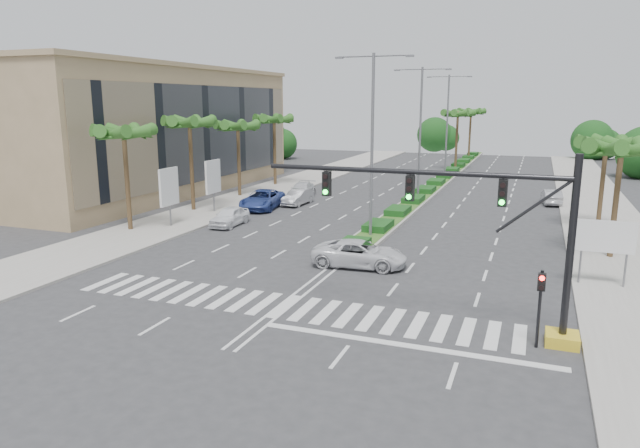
% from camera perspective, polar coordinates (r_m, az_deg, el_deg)
% --- Properties ---
extents(ground, '(160.00, 160.00, 0.00)m').
position_cam_1_polar(ground, '(25.87, -3.58, -8.23)').
color(ground, '#333335').
rests_on(ground, ground).
extents(footpath_right, '(6.00, 120.00, 0.15)m').
position_cam_1_polar(footpath_right, '(43.28, 27.13, -1.10)').
color(footpath_right, gray).
rests_on(footpath_right, ground).
extents(footpath_left, '(6.00, 120.00, 0.15)m').
position_cam_1_polar(footpath_left, '(49.88, -10.02, 1.66)').
color(footpath_left, gray).
rests_on(footpath_left, ground).
extents(median, '(2.20, 75.00, 0.20)m').
position_cam_1_polar(median, '(68.38, 12.22, 4.40)').
color(median, gray).
rests_on(median, ground).
extents(median_grass, '(1.80, 75.00, 0.04)m').
position_cam_1_polar(median_grass, '(68.37, 12.23, 4.50)').
color(median_grass, '#2E5E20').
rests_on(median_grass, median).
extents(building, '(12.00, 36.00, 12.00)m').
position_cam_1_polar(building, '(60.18, -16.24, 8.82)').
color(building, tan).
rests_on(building, ground).
extents(signal_gantry, '(12.60, 1.20, 7.20)m').
position_cam_1_polar(signal_gantry, '(22.74, 18.11, -2.56)').
color(signal_gantry, gold).
rests_on(signal_gantry, ground).
extents(pedestrian_signal, '(0.28, 0.36, 3.00)m').
position_cam_1_polar(pedestrian_signal, '(22.48, 21.18, -6.73)').
color(pedestrian_signal, black).
rests_on(pedestrian_signal, ground).
extents(direction_sign, '(2.70, 0.11, 3.40)m').
position_cam_1_polar(direction_sign, '(30.92, 26.64, -1.38)').
color(direction_sign, slate).
rests_on(direction_sign, ground).
extents(billboard_near, '(0.18, 2.10, 4.35)m').
position_cam_1_polar(billboard_near, '(42.44, -14.87, 3.57)').
color(billboard_near, slate).
rests_on(billboard_near, ground).
extents(billboard_far, '(0.18, 2.10, 4.35)m').
position_cam_1_polar(billboard_far, '(47.39, -10.66, 4.63)').
color(billboard_far, slate).
rests_on(billboard_far, ground).
extents(palm_left_near, '(4.57, 4.68, 7.55)m').
position_cam_1_polar(palm_left_near, '(41.72, -19.02, 8.33)').
color(palm_left_near, brown).
rests_on(palm_left_near, ground).
extents(palm_left_mid, '(4.57, 4.68, 7.95)m').
position_cam_1_polar(palm_left_mid, '(48.12, -12.91, 9.56)').
color(palm_left_mid, brown).
rests_on(palm_left_mid, ground).
extents(palm_left_far, '(4.57, 4.68, 7.35)m').
position_cam_1_polar(palm_left_far, '(54.98, -8.22, 9.42)').
color(palm_left_far, brown).
rests_on(palm_left_far, ground).
extents(palm_left_end, '(4.57, 4.68, 7.75)m').
position_cam_1_polar(palm_left_end, '(62.08, -4.60, 10.16)').
color(palm_left_end, brown).
rests_on(palm_left_end, ground).
extents(palm_right_near, '(4.57, 4.68, 7.05)m').
position_cam_1_polar(palm_right_near, '(36.42, 27.90, 6.35)').
color(palm_right_near, brown).
rests_on(palm_right_near, ground).
extents(palm_right_far, '(4.57, 4.68, 6.75)m').
position_cam_1_polar(palm_right_far, '(44.37, 26.69, 6.89)').
color(palm_right_far, brown).
rests_on(palm_right_far, ground).
extents(palm_median_a, '(4.57, 4.68, 8.05)m').
position_cam_1_polar(palm_median_a, '(77.73, 13.62, 10.48)').
color(palm_median_a, brown).
rests_on(palm_median_a, ground).
extents(palm_median_b, '(4.57, 4.68, 8.05)m').
position_cam_1_polar(palm_median_b, '(92.62, 14.86, 10.63)').
color(palm_median_b, brown).
rests_on(palm_median_b, ground).
extents(streetlight_near, '(5.10, 0.25, 12.00)m').
position_cam_1_polar(streetlight_near, '(37.50, 5.25, 8.75)').
color(streetlight_near, slate).
rests_on(streetlight_near, ground).
extents(streetlight_mid, '(5.10, 0.25, 12.00)m').
position_cam_1_polar(streetlight_mid, '(53.06, 10.01, 9.61)').
color(streetlight_mid, slate).
rests_on(streetlight_mid, ground).
extents(streetlight_far, '(5.10, 0.25, 12.00)m').
position_cam_1_polar(streetlight_far, '(68.83, 12.61, 10.04)').
color(streetlight_far, slate).
rests_on(streetlight_far, ground).
extents(car_parked_a, '(1.81, 4.17, 1.40)m').
position_cam_1_polar(car_parked_a, '(42.58, -9.03, 0.76)').
color(car_parked_a, white).
rests_on(car_parked_a, ground).
extents(car_parked_b, '(1.64, 4.18, 1.35)m').
position_cam_1_polar(car_parked_b, '(50.70, -2.24, 2.70)').
color(car_parked_b, '#ABAAAF').
rests_on(car_parked_b, ground).
extents(car_parked_c, '(3.38, 6.05, 1.60)m').
position_cam_1_polar(car_parked_c, '(48.96, -5.78, 2.45)').
color(car_parked_c, '#314695').
rests_on(car_parked_c, ground).
extents(car_parked_d, '(2.53, 4.93, 1.37)m').
position_cam_1_polar(car_parked_d, '(54.80, -1.83, 3.42)').
color(car_parked_d, silver).
rests_on(car_parked_d, ground).
extents(car_crossing, '(5.42, 2.85, 1.45)m').
position_cam_1_polar(car_crossing, '(31.73, 3.98, -2.99)').
color(car_crossing, silver).
rests_on(car_crossing, ground).
extents(car_right, '(1.86, 4.24, 1.36)m').
position_cam_1_polar(car_right, '(54.94, 22.14, 2.54)').
color(car_right, '#ADADB2').
rests_on(car_right, ground).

